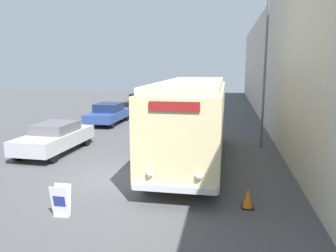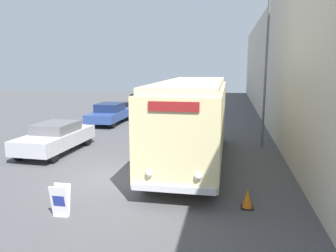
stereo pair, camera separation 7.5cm
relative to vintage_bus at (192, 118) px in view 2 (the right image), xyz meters
The scene contains 9 objects.
ground_plane 4.19m from the vintage_bus, 135.41° to the right, with size 80.00×80.00×0.00m, color #4C4C4F.
building_wall_right 8.79m from the vintage_bus, 60.40° to the left, with size 0.30×60.00×8.34m.
vintage_bus is the anchor object (origin of this frame).
sign_board 6.70m from the vintage_bus, 117.40° to the right, with size 0.50×0.34×0.91m.
streetlamp 5.55m from the vintage_bus, 46.13° to the left, with size 0.36×0.36×7.74m.
parked_car_near 6.76m from the vintage_bus, behind, with size 2.11×4.67×1.43m.
parked_car_mid 10.98m from the vintage_bus, 129.13° to the left, with size 2.00×4.61×1.47m.
parked_car_far 17.04m from the vintage_bus, 112.50° to the left, with size 2.14×4.75×1.56m.
traffic_cone 5.10m from the vintage_bus, 63.54° to the right, with size 0.36×0.36×0.61m.
Camera 2 is at (4.15, -11.05, 4.16)m, focal length 35.00 mm.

